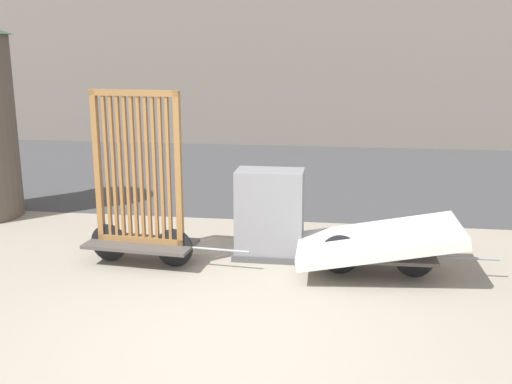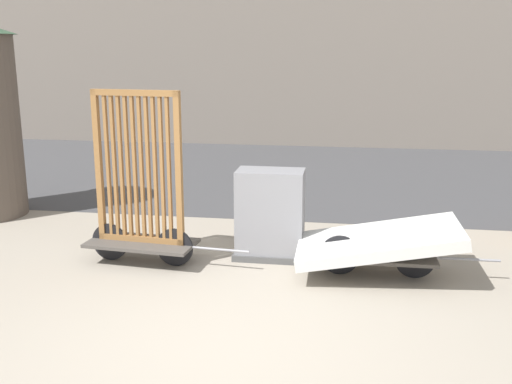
# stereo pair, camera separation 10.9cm
# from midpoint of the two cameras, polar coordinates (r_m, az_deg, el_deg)

# --- Properties ---
(ground_plane) EXTENTS (60.00, 60.00, 0.00)m
(ground_plane) POSITION_cam_midpoint_polar(r_m,az_deg,el_deg) (5.47, -2.60, -14.49)
(ground_plane) COLOR gray
(road_strip) EXTENTS (56.00, 7.02, 0.01)m
(road_strip) POSITION_cam_midpoint_polar(r_m,az_deg,el_deg) (12.50, 4.17, 1.79)
(road_strip) COLOR #424244
(road_strip) RESTS_ON ground_plane
(bike_cart_with_bedframe) EXTENTS (2.03, 0.72, 2.10)m
(bike_cart_with_bedframe) POSITION_cam_midpoint_polar(r_m,az_deg,el_deg) (7.28, -10.55, -0.93)
(bike_cart_with_bedframe) COLOR #4C4742
(bike_cart_with_bedframe) RESTS_ON ground_plane
(bike_cart_with_mattress) EXTENTS (2.28, 1.12, 0.66)m
(bike_cart_with_mattress) POSITION_cam_midpoint_polar(r_m,az_deg,el_deg) (7.01, 11.99, -4.78)
(bike_cart_with_mattress) COLOR #4C4742
(bike_cart_with_mattress) RESTS_ON ground_plane
(utility_cabinet) EXTENTS (0.89, 0.53, 1.11)m
(utility_cabinet) POSITION_cam_midpoint_polar(r_m,az_deg,el_deg) (7.43, 1.78, -2.44)
(utility_cabinet) COLOR #4C4C4C
(utility_cabinet) RESTS_ON ground_plane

